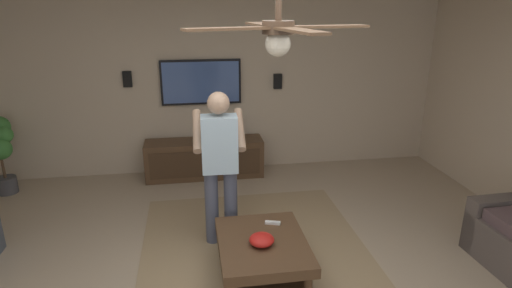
# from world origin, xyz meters

# --- Properties ---
(wall_back_tv) EXTENTS (0.10, 6.90, 2.61)m
(wall_back_tv) POSITION_xyz_m (3.24, 0.00, 1.31)
(wall_back_tv) COLOR #C6B299
(wall_back_tv) RESTS_ON ground
(area_rug) EXTENTS (3.14, 2.33, 0.01)m
(area_rug) POSITION_xyz_m (0.56, -0.19, 0.01)
(area_rug) COLOR #9E8460
(area_rug) RESTS_ON ground
(coffee_table) EXTENTS (1.00, 0.80, 0.40)m
(coffee_table) POSITION_xyz_m (0.36, -0.19, 0.30)
(coffee_table) COLOR #513823
(coffee_table) RESTS_ON ground
(media_console) EXTENTS (0.45, 1.70, 0.55)m
(media_console) POSITION_xyz_m (2.91, 0.22, 0.28)
(media_console) COLOR #513823
(media_console) RESTS_ON ground
(tv) EXTENTS (0.05, 1.15, 0.65)m
(tv) POSITION_xyz_m (3.15, 0.22, 1.36)
(tv) COLOR black
(person_standing) EXTENTS (0.54, 0.55, 1.64)m
(person_standing) POSITION_xyz_m (1.08, 0.12, 0.93)
(person_standing) COLOR #4C5166
(person_standing) RESTS_ON ground
(bowl) EXTENTS (0.23, 0.23, 0.10)m
(bowl) POSITION_xyz_m (0.29, -0.17, 0.45)
(bowl) COLOR red
(bowl) RESTS_ON coffee_table
(remote_white) EXTENTS (0.09, 0.16, 0.02)m
(remote_white) POSITION_xyz_m (0.65, -0.34, 0.41)
(remote_white) COLOR white
(remote_white) RESTS_ON coffee_table
(vase_round) EXTENTS (0.22, 0.22, 0.22)m
(vase_round) POSITION_xyz_m (2.88, -0.15, 0.66)
(vase_round) COLOR teal
(vase_round) RESTS_ON media_console
(wall_speaker_left) EXTENTS (0.06, 0.12, 0.22)m
(wall_speaker_left) POSITION_xyz_m (3.16, -0.91, 1.34)
(wall_speaker_left) COLOR black
(wall_speaker_right) EXTENTS (0.06, 0.12, 0.22)m
(wall_speaker_right) POSITION_xyz_m (3.16, 1.25, 1.43)
(wall_speaker_right) COLOR black
(ceiling_fan) EXTENTS (1.21, 1.20, 0.46)m
(ceiling_fan) POSITION_xyz_m (-0.32, -0.17, 2.28)
(ceiling_fan) COLOR #4C3828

